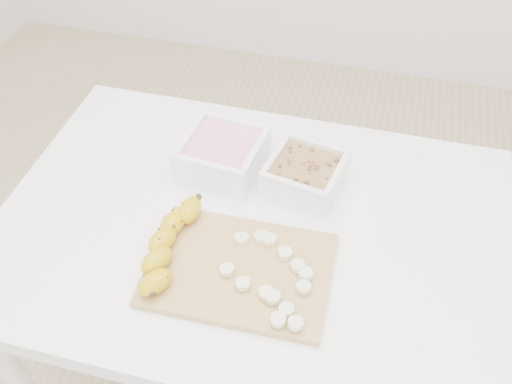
% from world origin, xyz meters
% --- Properties ---
extents(table, '(1.00, 0.70, 0.75)m').
position_xyz_m(table, '(0.00, 0.00, 0.65)').
color(table, white).
rests_on(table, ground).
extents(bowl_yogurt, '(0.18, 0.18, 0.07)m').
position_xyz_m(bowl_yogurt, '(-0.10, 0.14, 0.79)').
color(bowl_yogurt, white).
rests_on(bowl_yogurt, table).
extents(bowl_granola, '(0.17, 0.17, 0.07)m').
position_xyz_m(bowl_granola, '(0.08, 0.13, 0.78)').
color(bowl_granola, white).
rests_on(bowl_granola, table).
extents(cutting_board, '(0.33, 0.24, 0.01)m').
position_xyz_m(cutting_board, '(0.01, -0.12, 0.76)').
color(cutting_board, tan).
rests_on(cutting_board, table).
extents(banana, '(0.11, 0.24, 0.04)m').
position_xyz_m(banana, '(-0.13, -0.12, 0.78)').
color(banana, '#BE990A').
rests_on(banana, cutting_board).
extents(banana_slices, '(0.17, 0.19, 0.02)m').
position_xyz_m(banana_slices, '(0.07, -0.13, 0.77)').
color(banana_slices, beige).
rests_on(banana_slices, cutting_board).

